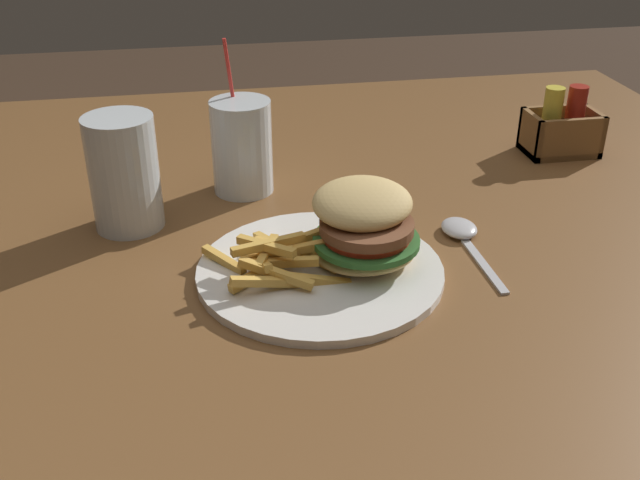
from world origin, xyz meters
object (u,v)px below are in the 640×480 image
at_px(spoon, 461,231).
at_px(meal_plate_near, 340,248).
at_px(juice_glass, 242,150).
at_px(condiment_caddy, 561,130).
at_px(beer_glass, 124,175).

bearing_deg(spoon, meal_plate_near, 107.79).
height_order(juice_glass, spoon, juice_glass).
relative_size(juice_glass, spoon, 1.20).
xyz_separation_m(juice_glass, condiment_caddy, (0.49, 0.05, -0.02)).
height_order(beer_glass, juice_glass, juice_glass).
height_order(meal_plate_near, spoon, meal_plate_near).
distance_m(meal_plate_near, beer_glass, 0.29).
height_order(meal_plate_near, condiment_caddy, same).
relative_size(spoon, condiment_caddy, 1.57).
relative_size(beer_glass, condiment_caddy, 1.32).
bearing_deg(meal_plate_near, beer_glass, 146.45).
bearing_deg(condiment_caddy, spoon, -135.83).
distance_m(juice_glass, spoon, 0.31).
xyz_separation_m(spoon, condiment_caddy, (0.24, 0.23, 0.03)).
distance_m(beer_glass, juice_glass, 0.17).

